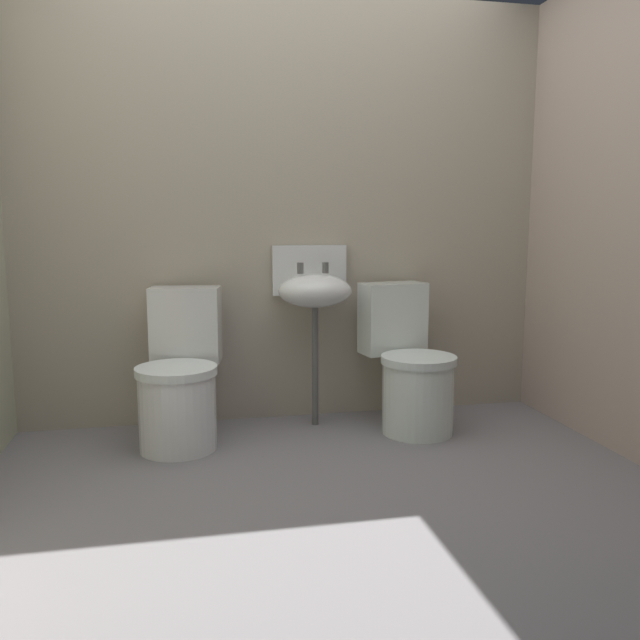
# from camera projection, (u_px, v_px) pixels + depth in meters

# --- Properties ---
(ground_plane) EXTENTS (3.35, 2.79, 0.08)m
(ground_plane) POSITION_uv_depth(u_px,v_px,m) (335.00, 511.00, 2.65)
(ground_plane) COLOR slate
(wall_back) EXTENTS (3.35, 0.10, 2.35)m
(wall_back) POSITION_uv_depth(u_px,v_px,m) (286.00, 212.00, 3.67)
(wall_back) COLOR #A89C86
(wall_back) RESTS_ON ground
(toilet_left) EXTENTS (0.48, 0.65, 0.78)m
(toilet_left) POSITION_uv_depth(u_px,v_px,m) (180.00, 382.00, 3.29)
(toilet_left) COLOR silver
(toilet_left) RESTS_ON ground
(toilet_right) EXTENTS (0.48, 0.65, 0.78)m
(toilet_right) POSITION_uv_depth(u_px,v_px,m) (410.00, 370.00, 3.53)
(toilet_right) COLOR silver
(toilet_right) RESTS_ON ground
(sink) EXTENTS (0.42, 0.35, 0.99)m
(sink) POSITION_uv_depth(u_px,v_px,m) (314.00, 290.00, 3.55)
(sink) COLOR #555552
(sink) RESTS_ON ground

